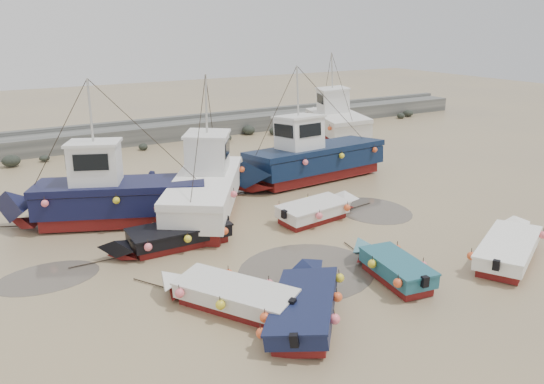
{
  "coord_description": "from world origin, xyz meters",
  "views": [
    {
      "loc": [
        -11.3,
        -15.51,
        8.51
      ],
      "look_at": [
        -0.21,
        3.34,
        1.4
      ],
      "focal_mm": 35.0,
      "sensor_mm": 36.0,
      "label": 1
    }
  ],
  "objects_px": {
    "dinghy_5": "(319,208)",
    "cabin_boat_2": "(307,158)",
    "dinghy_3": "(511,245)",
    "person": "(153,206)",
    "dinghy_2": "(391,263)",
    "cabin_boat_1": "(207,184)",
    "dinghy_0": "(226,291)",
    "cabin_boat_3": "(336,119)",
    "dinghy_4": "(171,235)",
    "cabin_boat_0": "(106,194)",
    "dinghy_1": "(308,300)"
  },
  "relations": [
    {
      "from": "dinghy_0",
      "to": "dinghy_4",
      "type": "xyz_separation_m",
      "value": [
        0.11,
        5.18,
        -0.0
      ]
    },
    {
      "from": "cabin_boat_1",
      "to": "person",
      "type": "bearing_deg",
      "value": 166.61
    },
    {
      "from": "dinghy_4",
      "to": "cabin_boat_1",
      "type": "xyz_separation_m",
      "value": [
        2.92,
        3.08,
        0.77
      ]
    },
    {
      "from": "dinghy_0",
      "to": "person",
      "type": "relative_size",
      "value": 3.13
    },
    {
      "from": "cabin_boat_2",
      "to": "dinghy_0",
      "type": "bearing_deg",
      "value": 132.02
    },
    {
      "from": "dinghy_0",
      "to": "cabin_boat_1",
      "type": "height_order",
      "value": "cabin_boat_1"
    },
    {
      "from": "dinghy_2",
      "to": "dinghy_3",
      "type": "bearing_deg",
      "value": -3.8
    },
    {
      "from": "dinghy_4",
      "to": "dinghy_3",
      "type": "bearing_deg",
      "value": -124.15
    },
    {
      "from": "dinghy_3",
      "to": "person",
      "type": "bearing_deg",
      "value": -168.4
    },
    {
      "from": "dinghy_2",
      "to": "dinghy_5",
      "type": "distance_m",
      "value": 5.99
    },
    {
      "from": "cabin_boat_0",
      "to": "cabin_boat_2",
      "type": "height_order",
      "value": "same"
    },
    {
      "from": "cabin_boat_1",
      "to": "person",
      "type": "relative_size",
      "value": 5.55
    },
    {
      "from": "cabin_boat_1",
      "to": "cabin_boat_3",
      "type": "relative_size",
      "value": 0.99
    },
    {
      "from": "dinghy_0",
      "to": "dinghy_2",
      "type": "distance_m",
      "value": 5.87
    },
    {
      "from": "dinghy_1",
      "to": "person",
      "type": "xyz_separation_m",
      "value": [
        -0.78,
        12.03,
        -0.54
      ]
    },
    {
      "from": "dinghy_5",
      "to": "cabin_boat_2",
      "type": "distance_m",
      "value": 6.11
    },
    {
      "from": "cabin_boat_2",
      "to": "person",
      "type": "distance_m",
      "value": 8.86
    },
    {
      "from": "dinghy_2",
      "to": "dinghy_3",
      "type": "height_order",
      "value": "same"
    },
    {
      "from": "dinghy_0",
      "to": "dinghy_2",
      "type": "height_order",
      "value": "same"
    },
    {
      "from": "cabin_boat_1",
      "to": "cabin_boat_2",
      "type": "relative_size",
      "value": 0.88
    },
    {
      "from": "dinghy_0",
      "to": "person",
      "type": "bearing_deg",
      "value": 52.45
    },
    {
      "from": "cabin_boat_1",
      "to": "dinghy_3",
      "type": "bearing_deg",
      "value": -21.08
    },
    {
      "from": "dinghy_3",
      "to": "cabin_boat_3",
      "type": "bearing_deg",
      "value": 133.85
    },
    {
      "from": "dinghy_5",
      "to": "cabin_boat_2",
      "type": "height_order",
      "value": "cabin_boat_2"
    },
    {
      "from": "cabin_boat_1",
      "to": "dinghy_1",
      "type": "bearing_deg",
      "value": -64.15
    },
    {
      "from": "dinghy_5",
      "to": "cabin_boat_1",
      "type": "relative_size",
      "value": 0.56
    },
    {
      "from": "dinghy_0",
      "to": "cabin_boat_0",
      "type": "height_order",
      "value": "cabin_boat_0"
    },
    {
      "from": "dinghy_0",
      "to": "dinghy_4",
      "type": "relative_size",
      "value": 0.87
    },
    {
      "from": "dinghy_5",
      "to": "person",
      "type": "height_order",
      "value": "dinghy_5"
    },
    {
      "from": "cabin_boat_3",
      "to": "cabin_boat_1",
      "type": "bearing_deg",
      "value": -128.26
    },
    {
      "from": "dinghy_2",
      "to": "dinghy_5",
      "type": "xyz_separation_m",
      "value": [
        1.13,
        5.89,
        -0.01
      ]
    },
    {
      "from": "cabin_boat_0",
      "to": "dinghy_5",
      "type": "bearing_deg",
      "value": -94.76
    },
    {
      "from": "dinghy_5",
      "to": "person",
      "type": "relative_size",
      "value": 3.11
    },
    {
      "from": "dinghy_1",
      "to": "dinghy_4",
      "type": "relative_size",
      "value": 0.83
    },
    {
      "from": "cabin_boat_3",
      "to": "dinghy_5",
      "type": "bearing_deg",
      "value": -112.03
    },
    {
      "from": "cabin_boat_2",
      "to": "cabin_boat_3",
      "type": "xyz_separation_m",
      "value": [
        8.49,
        8.71,
        0.04
      ]
    },
    {
      "from": "dinghy_0",
      "to": "dinghy_5",
      "type": "relative_size",
      "value": 1.01
    },
    {
      "from": "cabin_boat_1",
      "to": "dinghy_0",
      "type": "bearing_deg",
      "value": -77.69
    },
    {
      "from": "dinghy_2",
      "to": "dinghy_5",
      "type": "bearing_deg",
      "value": 87.44
    },
    {
      "from": "dinghy_5",
      "to": "cabin_boat_0",
      "type": "xyz_separation_m",
      "value": [
        -8.22,
        4.29,
        0.77
      ]
    },
    {
      "from": "cabin_boat_2",
      "to": "person",
      "type": "bearing_deg",
      "value": 85.13
    },
    {
      "from": "cabin_boat_1",
      "to": "cabin_boat_3",
      "type": "xyz_separation_m",
      "value": [
        15.3,
        10.53,
        0.03
      ]
    },
    {
      "from": "dinghy_4",
      "to": "dinghy_5",
      "type": "bearing_deg",
      "value": -92.82
    },
    {
      "from": "dinghy_3",
      "to": "cabin_boat_1",
      "type": "relative_size",
      "value": 0.63
    },
    {
      "from": "dinghy_3",
      "to": "person",
      "type": "xyz_separation_m",
      "value": [
        -9.65,
        12.43,
        -0.54
      ]
    },
    {
      "from": "dinghy_4",
      "to": "cabin_boat_3",
      "type": "distance_m",
      "value": 22.75
    },
    {
      "from": "cabin_boat_0",
      "to": "cabin_boat_3",
      "type": "xyz_separation_m",
      "value": [
        19.66,
        9.71,
        0.01
      ]
    },
    {
      "from": "cabin_boat_2",
      "to": "cabin_boat_3",
      "type": "height_order",
      "value": "same"
    },
    {
      "from": "dinghy_0",
      "to": "cabin_boat_3",
      "type": "relative_size",
      "value": 0.56
    },
    {
      "from": "person",
      "to": "cabin_boat_2",
      "type": "bearing_deg",
      "value": 157.62
    }
  ]
}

